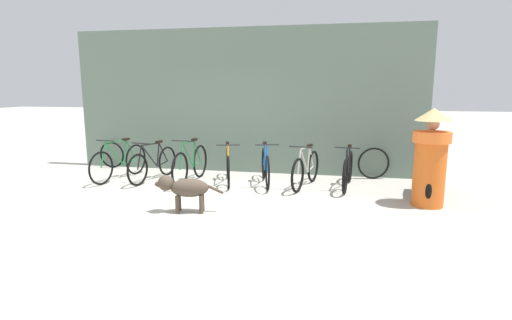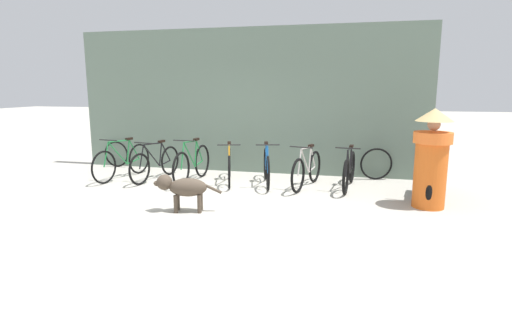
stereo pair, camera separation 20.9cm
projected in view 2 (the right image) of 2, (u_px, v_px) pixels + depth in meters
The scene contains 14 objects.
ground_plane at pixel (203, 206), 6.70m from camera, with size 60.00×60.00×0.00m, color #B7B2A5.
shop_wall_back at pixel (246, 101), 9.20m from camera, with size 8.13×0.20×3.28m.
bicycle_0 at pixel (123, 161), 8.67m from camera, with size 0.47×1.76×0.90m.
bicycle_1 at pixel (156, 163), 8.55m from camera, with size 0.46×1.70×0.85m.
bicycle_2 at pixel (192, 164), 8.34m from camera, with size 0.46×1.72×0.93m.
bicycle_3 at pixel (229, 166), 8.30m from camera, with size 0.58×1.63×0.85m.
bicycle_4 at pixel (267, 167), 8.12m from camera, with size 0.54×1.62×0.88m.
bicycle_5 at pixel (307, 170), 7.89m from camera, with size 0.53×1.60×0.86m.
bicycle_6 at pixel (349, 171), 7.81m from camera, with size 0.46×1.67×0.86m.
motorcycle at pixel (431, 173), 7.14m from camera, with size 0.60×1.87×1.12m.
stray_dog at pixel (183, 187), 6.32m from camera, with size 1.08×0.43×0.60m.
person_in_robes at pixel (431, 157), 6.48m from camera, with size 0.85×0.85×1.63m.
spare_tire_left at pixel (116, 154), 9.93m from camera, with size 0.65×0.05×0.65m.
spare_tire_right at pixel (376, 164), 8.53m from camera, with size 0.68×0.19×0.69m.
Camera 2 is at (2.33, -6.08, 1.95)m, focal length 28.00 mm.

